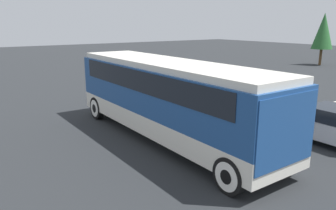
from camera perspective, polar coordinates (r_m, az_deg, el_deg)
The scene contains 3 objects.
ground_plane at distance 13.11m, azimuth -0.00°, elevation -5.91°, with size 120.00×120.00×0.00m, color #26282B.
tour_bus at distance 12.52m, azimuth 0.25°, elevation 2.01°, with size 10.66×2.58×3.09m.
tree_center at distance 39.71m, azimuth 25.43°, elevation 11.53°, with size 2.18×2.18×5.56m.
Camera 1 is at (10.08, -7.10, 4.48)m, focal length 35.00 mm.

